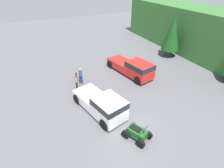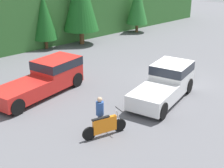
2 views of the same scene
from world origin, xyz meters
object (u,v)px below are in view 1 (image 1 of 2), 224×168
(quad_atv, at_px, (137,133))
(rider_person, at_px, (81,75))
(pickup_truck_second, at_px, (103,104))
(pickup_truck_red, at_px, (133,67))
(dirt_bike, at_px, (77,80))

(quad_atv, distance_m, rider_person, 8.58)
(quad_atv, bearing_deg, pickup_truck_second, 175.27)
(rider_person, bearing_deg, quad_atv, 41.12)
(pickup_truck_red, distance_m, quad_atv, 8.78)
(rider_person, bearing_deg, pickup_truck_red, 113.90)
(pickup_truck_red, relative_size, quad_atv, 2.89)
(pickup_truck_second, distance_m, quad_atv, 3.48)
(quad_atv, relative_size, rider_person, 1.23)
(rider_person, bearing_deg, pickup_truck_second, 34.28)
(pickup_truck_red, xyz_separation_m, quad_atv, (7.66, -4.26, -0.54))
(pickup_truck_red, xyz_separation_m, dirt_bike, (-0.90, -6.07, -0.50))
(dirt_bike, bearing_deg, rider_person, 90.40)
(pickup_truck_second, distance_m, rider_person, 5.22)
(quad_atv, bearing_deg, rider_person, 164.84)
(pickup_truck_second, xyz_separation_m, dirt_bike, (-5.33, -0.66, -0.50))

